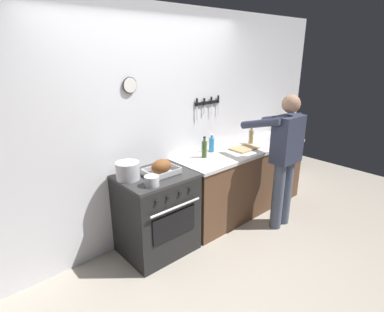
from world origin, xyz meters
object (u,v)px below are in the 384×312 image
stock_pot (128,171)px  saucepan (152,181)px  bottle_olive_oil (204,149)px  bottle_dish_soap (212,144)px  person_cook (284,154)px  roasting_pan (161,168)px  stove (157,213)px  bottle_hot_sauce (212,144)px  cutting_board (244,148)px  bottle_vinegar (251,136)px

stock_pot → saucepan: size_ratio=1.67×
bottle_olive_oil → bottle_dish_soap: bearing=23.5°
person_cook → bottle_olive_oil: (-0.70, 0.66, 0.06)m
roasting_pan → stock_pot: bearing=158.8°
stove → saucepan: (-0.18, -0.20, 0.50)m
stove → stock_pot: stock_pot is taller
person_cook → bottle_hot_sauce: size_ratio=8.98×
bottle_hot_sauce → saucepan: bearing=-161.2°
person_cook → saucepan: 1.69m
roasting_pan → saucepan: (-0.24, -0.17, -0.02)m
saucepan → bottle_hot_sauce: bearing=18.8°
stove → cutting_board: cutting_board is taller
stove → bottle_olive_oil: (0.78, 0.07, 0.56)m
stock_pot → cutting_board: (1.65, -0.13, -0.08)m
bottle_dish_soap → roasting_pan: bearing=-168.1°
person_cook → bottle_hot_sauce: (-0.42, 0.81, 0.02)m
stove → saucepan: saucepan is taller
cutting_board → saucepan: bearing=-174.2°
cutting_board → bottle_hot_sauce: (-0.34, 0.26, 0.07)m
bottle_dish_soap → bottle_vinegar: (0.68, -0.09, 0.00)m
stock_pot → saucepan: stock_pot is taller
person_cook → cutting_board: bearing=3.3°
stove → roasting_pan: (0.06, -0.03, 0.52)m
bottle_hot_sauce → bottle_olive_oil: 0.31m
stove → bottle_vinegar: size_ratio=3.74×
roasting_pan → bottle_hot_sauce: 1.02m
bottle_olive_oil → roasting_pan: bearing=-171.9°
bottle_hot_sauce → bottle_olive_oil: bottle_olive_oil is taller
cutting_board → person_cook: bearing=-81.8°
cutting_board → bottle_hot_sauce: size_ratio=1.95×
person_cook → roasting_pan: bearing=63.5°
bottle_olive_oil → stock_pot: bearing=178.7°
cutting_board → bottle_vinegar: (0.28, 0.12, 0.09)m
saucepan → cutting_board: size_ratio=0.40×
bottle_olive_oil → stove: bearing=-174.9°
stove → saucepan: 0.57m
person_cook → bottle_vinegar: bearing=-21.8°
bottle_hot_sauce → bottle_dish_soap: (-0.06, -0.05, 0.02)m
roasting_pan → bottle_olive_oil: (0.71, 0.10, 0.04)m
saucepan → bottle_olive_oil: 0.99m
bottle_hot_sauce → bottle_vinegar: bottle_vinegar is taller
person_cook → roasting_pan: 1.52m
person_cook → saucepan: (-1.65, 0.39, -0.00)m
stock_pot → saucepan: 0.31m
stock_pot → bottle_vinegar: size_ratio=1.00×
stove → person_cook: size_ratio=0.54×
stove → cutting_board: (1.39, -0.04, 0.46)m
stove → bottle_hot_sauce: size_ratio=4.87×
stove → bottle_dish_soap: size_ratio=3.87×
saucepan → bottle_vinegar: bearing=8.5°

